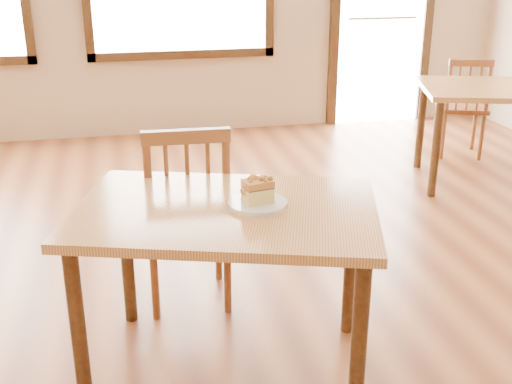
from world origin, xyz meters
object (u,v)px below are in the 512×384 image
(plate, at_px, (258,204))
(cake_slice, at_px, (258,190))
(cafe_table_second, at_px, (504,100))
(cafe_table_main, at_px, (226,230))
(cafe_chair_main, at_px, (187,214))
(cafe_chair_second, at_px, (463,106))

(plate, height_order, cake_slice, cake_slice)
(cake_slice, bearing_deg, cafe_table_second, 27.75)
(cafe_table_second, xyz_separation_m, plate, (-2.30, -1.87, 0.11))
(cafe_table_main, distance_m, cafe_chair_main, 0.61)
(cafe_chair_main, xyz_separation_m, plate, (0.22, -0.60, 0.27))
(cafe_table_main, xyz_separation_m, plate, (0.12, -0.02, 0.11))
(cafe_table_second, bearing_deg, cafe_chair_main, -136.15)
(cafe_chair_main, bearing_deg, plate, 112.57)
(cafe_table_second, bearing_deg, cake_slice, -123.83)
(cafe_table_second, bearing_deg, cafe_table_main, -125.56)
(cafe_table_main, height_order, plate, plate)
(plate, bearing_deg, cake_slice, -126.61)
(cafe_chair_main, height_order, cafe_table_second, cafe_chair_main)
(cafe_chair_second, bearing_deg, cake_slice, 66.64)
(cafe_chair_second, xyz_separation_m, plate, (-2.38, -2.55, 0.32))
(cafe_table_main, distance_m, plate, 0.17)
(cafe_chair_main, distance_m, plate, 0.69)
(cafe_table_main, bearing_deg, cake_slice, 9.92)
(cafe_table_main, relative_size, plate, 5.82)
(cafe_table_main, bearing_deg, cafe_table_second, 55.22)
(plate, bearing_deg, cafe_table_second, 39.02)
(cafe_table_main, height_order, cafe_table_second, same)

